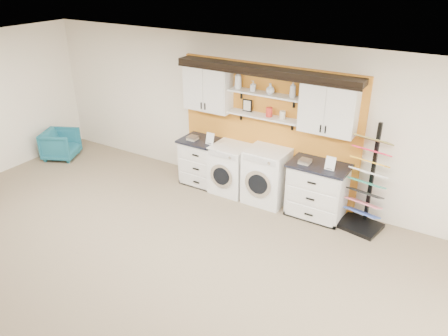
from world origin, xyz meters
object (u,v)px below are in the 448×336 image
Objects in this scene: base_cabinet_right at (317,190)px; dryer at (267,176)px; sample_rack at (365,197)px; washer at (231,168)px; base_cabinet_left at (205,162)px; armchair at (61,144)px.

base_cabinet_right is 0.94m from dryer.
dryer is 1.72m from sample_rack.
washer is at bearing -179.89° from base_cabinet_right.
dryer reaches higher than washer.
sample_rack reaches higher than base_cabinet_right.
base_cabinet_left is at bearing 180.00° from base_cabinet_right.
sample_rack reaches higher than dryer.
sample_rack is (2.46, 0.04, 0.09)m from washer.
base_cabinet_right is 0.78m from sample_rack.
dryer is (-0.94, -0.00, 0.02)m from base_cabinet_right.
base_cabinet_left is 0.94× the size of base_cabinet_right.
washer is (0.58, -0.00, 0.01)m from base_cabinet_left.
base_cabinet_right is 5.67m from armchair.
washer is 0.52× the size of sample_rack.
base_cabinet_left is at bearing -104.80° from armchair.
dryer is 0.57× the size of sample_rack.
washer is at bearing -168.68° from sample_rack.
base_cabinet_right is 0.98× the size of dryer.
sample_rack is at bearing -109.55° from armchair.
base_cabinet_right is at bearing 0.11° from washer.
washer is 1.33× the size of armchair.
base_cabinet_right is 1.68m from washer.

